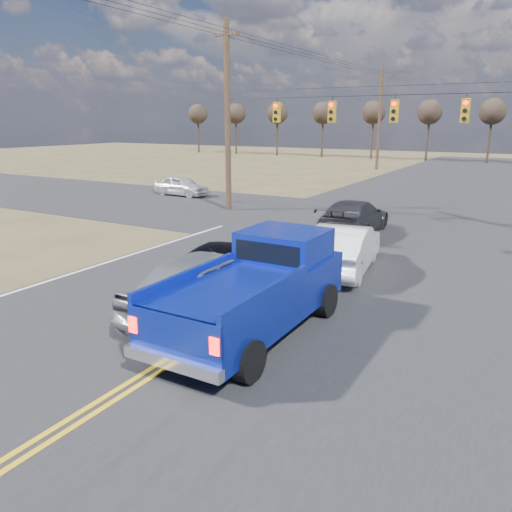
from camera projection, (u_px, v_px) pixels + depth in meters
The scene contains 12 objects.
ground at pixel (101, 406), 8.85m from camera, with size 160.00×160.00×0.00m, color brown.
road_main at pixel (321, 267), 17.20m from camera, with size 14.00×120.00×0.02m, color #28282B.
road_cross at pixel (386, 226), 23.88m from camera, with size 120.00×12.00×0.02m, color #28282B.
signal_gantry at pixel (404, 117), 22.13m from camera, with size 19.60×4.83×10.00m.
utility_poles at pixel (388, 113), 21.67m from camera, with size 19.60×58.32×10.00m.
treeline at pixel (435, 107), 29.87m from camera, with size 87.00×117.80×7.40m.
pickup_truck at pixel (258, 289), 11.69m from camera, with size 2.39×5.96×2.24m.
silver_suv at pixel (209, 283), 12.75m from camera, with size 2.10×5.22×1.78m, color gray.
black_suv at pixel (227, 264), 15.18m from camera, with size 2.27×4.92×1.37m, color black.
white_car_queue at pixel (344, 248), 16.60m from camera, with size 1.70×4.87×1.60m, color white.
dgrey_car_queue at pixel (354, 217), 21.98m from camera, with size 2.16×5.31×1.54m, color #302F34.
cross_car_west at pixel (181, 186), 33.44m from camera, with size 3.95×1.59×1.35m, color silver.
Camera 1 is at (6.31, -5.40, 4.90)m, focal length 35.00 mm.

